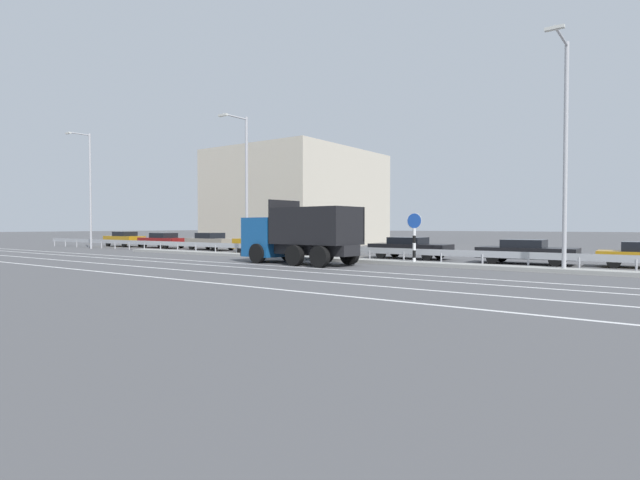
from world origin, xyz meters
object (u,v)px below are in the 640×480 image
dump_truck (289,240)px  parked_car_6 (526,251)px  street_lamp_1 (245,179)px  street_lamp_2 (565,144)px  parked_car_1 (163,240)px  parked_car_2 (211,241)px  street_lamp_0 (89,186)px  parked_car_4 (324,244)px  parked_car_5 (410,247)px  parked_car_3 (261,242)px  parked_car_0 (124,239)px  median_road_sign (414,237)px

dump_truck → parked_car_6: (10.38, 6.73, -0.58)m
street_lamp_1 → street_lamp_2: street_lamp_2 is taller
parked_car_1 → parked_car_2: (6.23, 0.10, 0.02)m
dump_truck → street_lamp_0: 24.84m
dump_truck → street_lamp_1: size_ratio=0.77×
dump_truck → street_lamp_1: 7.28m
parked_car_2 → parked_car_4: 11.68m
street_lamp_2 → parked_car_2: (-27.29, 4.80, -4.67)m
parked_car_2 → parked_car_6: size_ratio=1.03×
parked_car_2 → street_lamp_1: bearing=65.3°
parked_car_1 → parked_car_2: 6.23m
street_lamp_0 → parked_car_5: street_lamp_0 is taller
street_lamp_1 → street_lamp_2: 18.63m
parked_car_3 → parked_car_5: size_ratio=0.84×
parked_car_0 → parked_car_5: size_ratio=1.00×
median_road_sign → parked_car_0: (-32.15, 4.27, -0.68)m
parked_car_1 → parked_car_0: bearing=92.1°
median_road_sign → street_lamp_2: street_lamp_2 is taller
parked_car_0 → parked_car_6: bearing=-87.6°
street_lamp_1 → parked_car_6: street_lamp_1 is taller
parked_car_6 → street_lamp_1: bearing=-77.2°
street_lamp_2 → median_road_sign: bearing=178.9°
dump_truck → street_lamp_2: size_ratio=0.71×
street_lamp_2 → parked_car_1: size_ratio=1.98×
street_lamp_1 → parked_car_6: 17.20m
parked_car_4 → parked_car_2: bearing=-87.2°
street_lamp_0 → parked_car_6: size_ratio=2.03×
median_road_sign → parked_car_0: median_road_sign is taller
dump_truck → parked_car_0: size_ratio=1.43×
parked_car_1 → parked_car_5: (24.29, -0.27, -0.02)m
parked_car_4 → parked_car_5: size_ratio=0.94×
parked_car_1 → parked_car_6: (31.02, -0.49, -0.03)m
street_lamp_0 → parked_car_6: street_lamp_0 is taller
median_road_sign → parked_car_6: median_road_sign is taller
median_road_sign → parked_car_3: median_road_sign is taller
street_lamp_2 → parked_car_6: (-2.50, 4.21, -4.73)m
median_road_sign → parked_car_4: (-8.73, 4.33, -0.68)m
street_lamp_1 → parked_car_2: street_lamp_1 is taller
street_lamp_0 → street_lamp_2: bearing=0.0°
parked_car_0 → parked_car_4: size_ratio=1.07×
median_road_sign → parked_car_0: 32.44m
street_lamp_2 → parked_car_1: 34.17m
parked_car_3 → parked_car_5: 11.87m
parked_car_0 → parked_car_4: parked_car_4 is taller
median_road_sign → parked_car_1: median_road_sign is taller
dump_truck → street_lamp_2: (12.88, 2.52, 4.14)m
median_road_sign → street_lamp_0: size_ratio=0.27×
street_lamp_0 → parked_car_2: bearing=25.9°
dump_truck → parked_car_5: bearing=-23.8°
dump_truck → street_lamp_0: street_lamp_0 is taller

